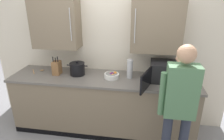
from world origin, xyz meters
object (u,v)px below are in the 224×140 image
object	(u,v)px
stock_pot	(77,69)
person_figure	(179,103)
thermos_flask	(130,69)
microwave_oven	(168,72)
wooden_spoon	(38,71)
knife_block	(57,68)
fruit_bowl	(112,75)

from	to	relation	value
stock_pot	person_figure	bearing A→B (deg)	-27.61
thermos_flask	person_figure	xyz separation A→B (m)	(0.61, -0.75, -0.08)
microwave_oven	person_figure	distance (m)	0.74
microwave_oven	wooden_spoon	bearing A→B (deg)	178.90
wooden_spoon	person_figure	size ratio (longest dim) A/B	0.13
wooden_spoon	person_figure	xyz separation A→B (m)	(2.12, -0.78, 0.05)
knife_block	stock_pot	distance (m)	0.33
stock_pot	person_figure	distance (m)	1.62
thermos_flask	person_figure	distance (m)	0.98
knife_block	stock_pot	bearing A→B (deg)	5.17
knife_block	thermos_flask	xyz separation A→B (m)	(1.15, 0.03, 0.04)
stock_pot	microwave_oven	bearing A→B (deg)	-0.49
stock_pot	wooden_spoon	distance (m)	0.70
knife_block	wooden_spoon	distance (m)	0.38
stock_pot	person_figure	xyz separation A→B (m)	(1.43, -0.75, -0.04)
fruit_bowl	thermos_flask	bearing A→B (deg)	10.79
fruit_bowl	stock_pot	bearing A→B (deg)	175.29
microwave_oven	thermos_flask	size ratio (longest dim) A/B	2.57
fruit_bowl	person_figure	bearing A→B (deg)	-38.66
knife_block	person_figure	world-z (taller)	person_figure
person_figure	thermos_flask	bearing A→B (deg)	129.07
thermos_flask	fruit_bowl	size ratio (longest dim) A/B	1.30
wooden_spoon	fruit_bowl	world-z (taller)	fruit_bowl
fruit_bowl	person_figure	xyz separation A→B (m)	(0.88, -0.70, 0.02)
knife_block	thermos_flask	distance (m)	1.15
stock_pot	thermos_flask	world-z (taller)	thermos_flask
knife_block	thermos_flask	size ratio (longest dim) A/B	1.03
microwave_oven	knife_block	size ratio (longest dim) A/B	2.49
knife_block	person_figure	xyz separation A→B (m)	(1.76, -0.72, -0.05)
microwave_oven	stock_pot	world-z (taller)	microwave_oven
knife_block	fruit_bowl	bearing A→B (deg)	-1.05
knife_block	fruit_bowl	size ratio (longest dim) A/B	1.34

